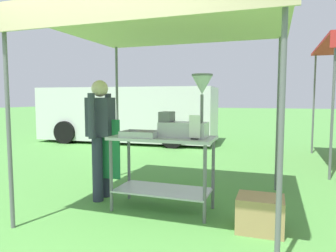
{
  "coord_description": "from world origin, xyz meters",
  "views": [
    {
      "loc": [
        1.52,
        -2.64,
        1.37
      ],
      "look_at": [
        0.25,
        1.06,
        1.02
      ],
      "focal_mm": 33.11,
      "sensor_mm": 36.0,
      "label": 1
    }
  ],
  "objects_px": {
    "donut_cart": "(163,157)",
    "donut_tray": "(141,135)",
    "menu_sign": "(195,129)",
    "supply_crate": "(260,214)",
    "van_white": "(129,114)",
    "donut_fryer": "(187,116)",
    "vendor": "(101,133)",
    "stall_canopy": "(165,28)"
  },
  "relations": [
    {
      "from": "donut_cart",
      "to": "donut_fryer",
      "type": "distance_m",
      "value": 0.59
    },
    {
      "from": "stall_canopy",
      "to": "vendor",
      "type": "distance_m",
      "value": 1.61
    },
    {
      "from": "stall_canopy",
      "to": "van_white",
      "type": "bearing_deg",
      "value": 120.31
    },
    {
      "from": "stall_canopy",
      "to": "vendor",
      "type": "relative_size",
      "value": 1.77
    },
    {
      "from": "donut_fryer",
      "to": "van_white",
      "type": "height_order",
      "value": "van_white"
    },
    {
      "from": "vendor",
      "to": "menu_sign",
      "type": "bearing_deg",
      "value": -10.94
    },
    {
      "from": "van_white",
      "to": "supply_crate",
      "type": "bearing_deg",
      "value": -52.92
    },
    {
      "from": "donut_cart",
      "to": "supply_crate",
      "type": "distance_m",
      "value": 1.28
    },
    {
      "from": "donut_cart",
      "to": "donut_tray",
      "type": "relative_size",
      "value": 2.87
    },
    {
      "from": "supply_crate",
      "to": "stall_canopy",
      "type": "bearing_deg",
      "value": 163.33
    },
    {
      "from": "menu_sign",
      "to": "van_white",
      "type": "distance_m",
      "value": 6.52
    },
    {
      "from": "donut_fryer",
      "to": "supply_crate",
      "type": "relative_size",
      "value": 1.57
    },
    {
      "from": "menu_sign",
      "to": "supply_crate",
      "type": "height_order",
      "value": "menu_sign"
    },
    {
      "from": "menu_sign",
      "to": "supply_crate",
      "type": "xyz_separation_m",
      "value": [
        0.73,
        -0.11,
        -0.85
      ]
    },
    {
      "from": "donut_tray",
      "to": "van_white",
      "type": "height_order",
      "value": "van_white"
    },
    {
      "from": "donut_fryer",
      "to": "vendor",
      "type": "relative_size",
      "value": 0.46
    },
    {
      "from": "menu_sign",
      "to": "vendor",
      "type": "height_order",
      "value": "vendor"
    },
    {
      "from": "donut_cart",
      "to": "van_white",
      "type": "relative_size",
      "value": 0.23
    },
    {
      "from": "donut_tray",
      "to": "donut_fryer",
      "type": "xyz_separation_m",
      "value": [
        0.54,
        0.14,
        0.23
      ]
    },
    {
      "from": "stall_canopy",
      "to": "donut_tray",
      "type": "height_order",
      "value": "stall_canopy"
    },
    {
      "from": "stall_canopy",
      "to": "van_white",
      "type": "relative_size",
      "value": 0.51
    },
    {
      "from": "donut_tray",
      "to": "donut_fryer",
      "type": "relative_size",
      "value": 0.59
    },
    {
      "from": "menu_sign",
      "to": "van_white",
      "type": "height_order",
      "value": "van_white"
    },
    {
      "from": "donut_fryer",
      "to": "van_white",
      "type": "xyz_separation_m",
      "value": [
        -3.38,
        5.33,
        -0.28
      ]
    },
    {
      "from": "stall_canopy",
      "to": "donut_tray",
      "type": "bearing_deg",
      "value": -138.04
    },
    {
      "from": "donut_fryer",
      "to": "menu_sign",
      "type": "xyz_separation_m",
      "value": [
        0.13,
        -0.16,
        -0.13
      ]
    },
    {
      "from": "donut_cart",
      "to": "donut_tray",
      "type": "bearing_deg",
      "value": -153.95
    },
    {
      "from": "donut_cart",
      "to": "van_white",
      "type": "xyz_separation_m",
      "value": [
        -3.07,
        5.36,
        0.22
      ]
    },
    {
      "from": "menu_sign",
      "to": "supply_crate",
      "type": "distance_m",
      "value": 1.12
    },
    {
      "from": "supply_crate",
      "to": "van_white",
      "type": "relative_size",
      "value": 0.09
    },
    {
      "from": "donut_tray",
      "to": "van_white",
      "type": "distance_m",
      "value": 6.17
    },
    {
      "from": "stall_canopy",
      "to": "supply_crate",
      "type": "bearing_deg",
      "value": -16.67
    },
    {
      "from": "donut_cart",
      "to": "menu_sign",
      "type": "height_order",
      "value": "menu_sign"
    },
    {
      "from": "donut_tray",
      "to": "vendor",
      "type": "bearing_deg",
      "value": 160.56
    },
    {
      "from": "donut_cart",
      "to": "donut_tray",
      "type": "distance_m",
      "value": 0.38
    },
    {
      "from": "stall_canopy",
      "to": "menu_sign",
      "type": "distance_m",
      "value": 1.28
    },
    {
      "from": "donut_fryer",
      "to": "supply_crate",
      "type": "xyz_separation_m",
      "value": [
        0.86,
        -0.27,
        -0.98
      ]
    },
    {
      "from": "donut_cart",
      "to": "donut_fryer",
      "type": "bearing_deg",
      "value": 4.61
    },
    {
      "from": "donut_fryer",
      "to": "menu_sign",
      "type": "height_order",
      "value": "donut_fryer"
    },
    {
      "from": "donut_fryer",
      "to": "menu_sign",
      "type": "relative_size",
      "value": 2.7
    },
    {
      "from": "donut_fryer",
      "to": "van_white",
      "type": "distance_m",
      "value": 6.32
    },
    {
      "from": "donut_cart",
      "to": "supply_crate",
      "type": "relative_size",
      "value": 2.66
    }
  ]
}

